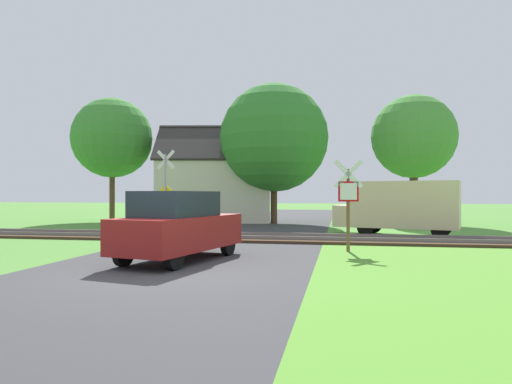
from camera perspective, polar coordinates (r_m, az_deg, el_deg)
ground_plane at (r=10.33m, az=-11.47°, el=-9.77°), size 160.00×160.00×0.00m
road_asphalt at (r=12.18m, az=-7.91°, el=-8.31°), size 6.43×80.00×0.01m
grass_verge at (r=8.00m, az=28.44°, el=-12.48°), size 6.00×20.00×0.01m
rail_track at (r=17.33m, az=-2.24°, el=-5.75°), size 60.00×2.60×0.22m
stop_sign_near at (r=13.81m, az=11.46°, el=-0.71°), size 0.87×0.18×2.75m
crossing_sign_far at (r=20.68m, az=-11.26°, el=0.60°), size 0.88×0.16×3.69m
house at (r=28.97m, az=-5.06°, el=0.48°), size 7.89×6.33×6.09m
tree_right at (r=28.48m, az=19.10°, el=6.52°), size 4.89×4.89×7.55m
tree_left at (r=31.06m, az=-17.53°, el=6.44°), size 5.13×5.13×7.93m
tree_center at (r=27.18m, az=2.25°, el=6.76°), size 6.40×6.40×8.25m
mail_truck at (r=19.80m, az=17.57°, el=-1.64°), size 5.22×3.13×2.24m
parked_car at (r=11.86m, az=-9.60°, el=-4.20°), size 2.45×4.26×1.78m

